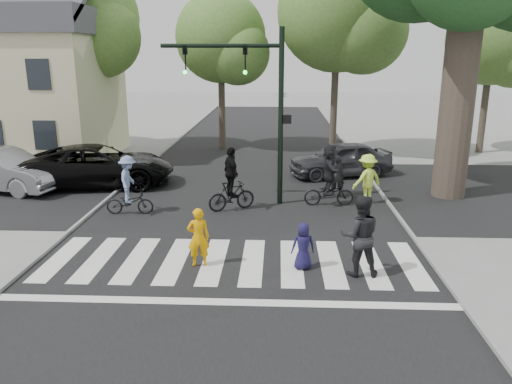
% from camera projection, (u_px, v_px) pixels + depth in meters
% --- Properties ---
extents(ground, '(120.00, 120.00, 0.00)m').
position_uv_depth(ground, '(229.00, 278.00, 11.83)').
color(ground, gray).
rests_on(ground, ground).
extents(road_stem, '(10.00, 70.00, 0.01)m').
position_uv_depth(road_stem, '(244.00, 213.00, 16.64)').
color(road_stem, black).
rests_on(road_stem, ground).
extents(road_cross, '(70.00, 10.00, 0.01)m').
position_uv_depth(road_cross, '(249.00, 190.00, 19.53)').
color(road_cross, black).
rests_on(road_cross, ground).
extents(curb_left, '(0.10, 70.00, 0.10)m').
position_uv_depth(curb_left, '(95.00, 210.00, 16.85)').
color(curb_left, gray).
rests_on(curb_left, ground).
extents(curb_right, '(0.10, 70.00, 0.10)m').
position_uv_depth(curb_right, '(397.00, 214.00, 16.41)').
color(curb_right, gray).
rests_on(curb_right, ground).
extents(crosswalk, '(10.00, 3.85, 0.01)m').
position_uv_depth(crosswalk, '(232.00, 266.00, 12.47)').
color(crosswalk, silver).
rests_on(crosswalk, ground).
extents(traffic_signal, '(4.45, 0.29, 6.00)m').
position_uv_depth(traffic_signal, '(256.00, 92.00, 16.74)').
color(traffic_signal, black).
rests_on(traffic_signal, ground).
extents(bg_tree_1, '(6.09, 5.80, 9.80)m').
position_uv_depth(bg_tree_1, '(86.00, 23.00, 25.33)').
color(bg_tree_1, brown).
rests_on(bg_tree_1, ground).
extents(bg_tree_2, '(5.04, 4.80, 8.40)m').
position_uv_depth(bg_tree_2, '(225.00, 41.00, 26.36)').
color(bg_tree_2, brown).
rests_on(bg_tree_2, ground).
extents(bg_tree_3, '(6.30, 6.00, 10.20)m').
position_uv_depth(bg_tree_3, '(344.00, 16.00, 24.50)').
color(bg_tree_3, brown).
rests_on(bg_tree_3, ground).
extents(bg_tree_4, '(4.83, 4.60, 8.15)m').
position_uv_depth(bg_tree_4, '(498.00, 44.00, 25.33)').
color(bg_tree_4, brown).
rests_on(bg_tree_4, ground).
extents(house, '(8.40, 8.10, 8.82)m').
position_uv_depth(house, '(25.00, 82.00, 24.77)').
color(house, beige).
rests_on(house, ground).
extents(pedestrian_woman, '(0.62, 0.47, 1.51)m').
position_uv_depth(pedestrian_woman, '(198.00, 237.00, 12.34)').
color(pedestrian_woman, '#EC9D03').
rests_on(pedestrian_woman, ground).
extents(pedestrian_child, '(0.64, 0.47, 1.19)m').
position_uv_depth(pedestrian_child, '(303.00, 246.00, 12.20)').
color(pedestrian_child, '#19153E').
rests_on(pedestrian_child, ground).
extents(pedestrian_adult, '(0.96, 0.75, 1.98)m').
position_uv_depth(pedestrian_adult, '(360.00, 236.00, 11.77)').
color(pedestrian_adult, black).
rests_on(pedestrian_adult, ground).
extents(cyclist_left, '(1.58, 1.04, 1.97)m').
position_uv_depth(cyclist_left, '(129.00, 189.00, 16.36)').
color(cyclist_left, black).
rests_on(cyclist_left, ground).
extents(cyclist_mid, '(1.69, 1.18, 2.17)m').
position_uv_depth(cyclist_mid, '(231.00, 185.00, 16.78)').
color(cyclist_mid, black).
rests_on(cyclist_mid, ground).
extents(cyclist_right, '(1.74, 1.62, 2.18)m').
position_uv_depth(cyclist_right, '(329.00, 178.00, 17.27)').
color(cyclist_right, black).
rests_on(cyclist_right, ground).
extents(car_suv, '(6.36, 3.78, 1.66)m').
position_uv_depth(car_suv, '(98.00, 166.00, 19.92)').
color(car_suv, black).
rests_on(car_suv, ground).
extents(car_silver, '(5.20, 2.92, 1.62)m').
position_uv_depth(car_silver, '(2.00, 170.00, 19.24)').
color(car_silver, gray).
rests_on(car_silver, ground).
extents(car_grey, '(4.74, 3.01, 1.50)m').
position_uv_depth(car_grey, '(341.00, 159.00, 21.53)').
color(car_grey, '#37383D').
rests_on(car_grey, ground).
extents(bystander_hivis, '(1.32, 1.13, 1.78)m').
position_uv_depth(bystander_hivis, '(367.00, 179.00, 17.53)').
color(bystander_hivis, '#D3FE47').
rests_on(bystander_hivis, ground).
extents(bystander_dark, '(0.63, 0.48, 1.55)m').
position_uv_depth(bystander_dark, '(337.00, 176.00, 18.50)').
color(bystander_dark, black).
rests_on(bystander_dark, ground).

